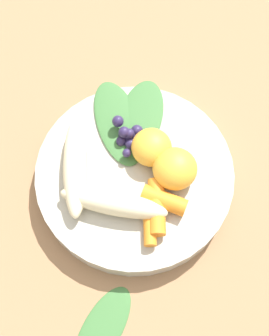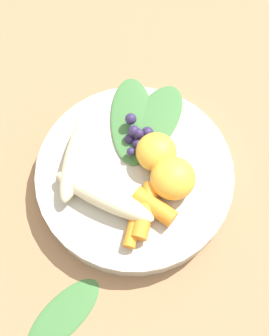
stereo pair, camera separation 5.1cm
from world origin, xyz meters
name	(u,v)px [view 2 (the right image)]	position (x,y,z in m)	size (l,w,h in m)	color
ground_plane	(134,181)	(0.00, 0.00, 0.00)	(2.40, 2.40, 0.00)	#99704C
bowl	(134,176)	(0.00, 0.00, 0.02)	(0.23, 0.23, 0.03)	#B2AD9E
banana_peeled_left	(104,197)	(0.03, 0.04, 0.04)	(0.12, 0.03, 0.03)	beige
banana_peeled_right	(78,154)	(0.07, -0.01, 0.04)	(0.12, 0.03, 0.03)	beige
orange_segment_near	(156,152)	(-0.02, -0.02, 0.05)	(0.05, 0.05, 0.04)	#F4A833
orange_segment_far	(173,178)	(-0.04, 0.01, 0.05)	(0.05, 0.05, 0.04)	#F4A833
carrot_front	(135,223)	(-0.01, 0.06, 0.04)	(0.01, 0.01, 0.06)	orange
carrot_mid_left	(145,211)	(-0.02, 0.05, 0.04)	(0.02, 0.02, 0.06)	orange
carrot_mid_right	(154,206)	(-0.03, 0.04, 0.04)	(0.02, 0.02, 0.05)	orange
blueberry_pile	(138,135)	(0.00, -0.04, 0.04)	(0.04, 0.05, 0.02)	#2D234C
kale_leaf_left	(155,121)	(-0.02, -0.07, 0.03)	(0.11, 0.05, 0.01)	#3D7038
kale_leaf_right	(132,120)	(0.01, -0.07, 0.03)	(0.12, 0.05, 0.01)	#3D7038
kale_leaf_stray	(63,315)	(0.06, 0.16, 0.00)	(0.10, 0.04, 0.01)	#3D7038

